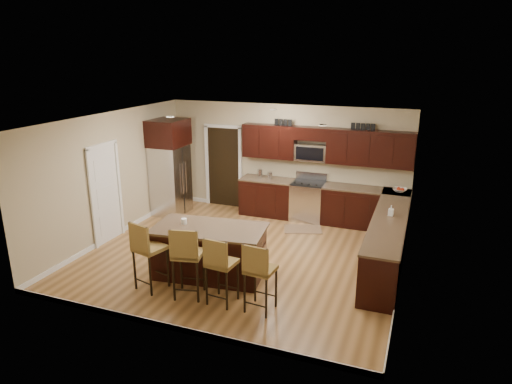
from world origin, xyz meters
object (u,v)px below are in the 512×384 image
at_px(stool_mid, 187,254).
at_px(stool_right, 220,263).
at_px(range, 308,201).
at_px(stool_left, 146,248).
at_px(island, 210,253).
at_px(refrigerator, 170,166).
at_px(stool_extra, 259,270).

height_order(stool_mid, stool_right, stool_mid).
xyz_separation_m(range, stool_left, (-1.66, -4.28, 0.29)).
bearing_deg(island, stool_right, -61.72).
height_order(stool_right, refrigerator, refrigerator).
distance_m(stool_mid, refrigerator, 4.29).
xyz_separation_m(island, refrigerator, (-2.38, 2.68, 0.78)).
height_order(stool_left, stool_right, stool_left).
relative_size(stool_mid, stool_extra, 1.08).
xyz_separation_m(stool_mid, stool_extra, (1.23, 0.00, -0.06)).
xyz_separation_m(stool_left, stool_extra, (1.99, 0.00, -0.05)).
relative_size(island, stool_left, 1.71).
height_order(island, stool_mid, stool_mid).
bearing_deg(stool_mid, stool_right, -11.96).
height_order(stool_left, stool_extra, stool_left).
distance_m(island, refrigerator, 3.67).
xyz_separation_m(range, stool_extra, (0.33, -4.27, 0.24)).
relative_size(stool_left, stool_extra, 1.06).
xyz_separation_m(stool_mid, refrigerator, (-2.40, 3.53, 0.44)).
xyz_separation_m(stool_left, stool_right, (1.34, 0.00, -0.05)).
bearing_deg(refrigerator, stool_left, -65.06).
distance_m(range, stool_left, 4.60).
relative_size(stool_left, stool_right, 1.06).
relative_size(range, island, 0.53).
height_order(range, refrigerator, refrigerator).
bearing_deg(refrigerator, stool_mid, -55.78).
bearing_deg(stool_mid, stool_extra, -12.17).
xyz_separation_m(stool_mid, stool_right, (0.58, 0.00, -0.06)).
distance_m(island, stool_mid, 0.92).
bearing_deg(refrigerator, stool_extra, -44.16).
bearing_deg(stool_extra, stool_right, -174.59).
distance_m(island, stool_right, 1.08).
height_order(refrigerator, stool_extra, refrigerator).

